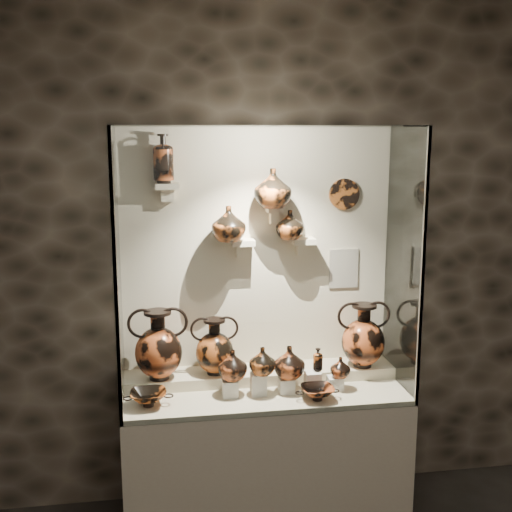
{
  "coord_description": "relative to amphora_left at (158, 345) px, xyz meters",
  "views": [
    {
      "loc": [
        -0.63,
        -1.41,
        2.36
      ],
      "look_at": [
        -0.05,
        2.23,
        1.65
      ],
      "focal_mm": 45.0,
      "sensor_mm": 36.0,
      "label": 1
    }
  ],
  "objects": [
    {
      "name": "amphora_mid",
      "position": [
        0.34,
        0.03,
        -0.04
      ],
      "size": [
        0.31,
        0.31,
        0.35
      ],
      "primitive_type": null,
      "rotation": [
        0.0,
        0.0,
        -0.1
      ],
      "color": "#B65520",
      "rests_on": "rear_tier"
    },
    {
      "name": "glass_left",
      "position": [
        -0.22,
        -0.12,
        0.49
      ],
      "size": [
        0.01,
        0.6,
        1.6
      ],
      "primitive_type": "cube",
      "color": "white",
      "rests_on": "plinth"
    },
    {
      "name": "rear_tier",
      "position": [
        0.63,
        0.06,
        -0.26
      ],
      "size": [
        1.7,
        0.25,
        0.1
      ],
      "primitive_type": "cube",
      "color": "beige",
      "rests_on": "plinth"
    },
    {
      "name": "bracket_ul",
      "position": [
        0.08,
        0.12,
        0.94
      ],
      "size": [
        0.14,
        0.12,
        0.04
      ],
      "primitive_type": "cube",
      "color": "beige",
      "rests_on": "back_panel"
    },
    {
      "name": "pedestal_a",
      "position": [
        0.41,
        -0.17,
        -0.23
      ],
      "size": [
        0.09,
        0.09,
        0.1
      ],
      "primitive_type": "cube",
      "color": "silver",
      "rests_on": "front_tier"
    },
    {
      "name": "plinth",
      "position": [
        0.63,
        -0.12,
        -0.71
      ],
      "size": [
        1.7,
        0.6,
        0.8
      ],
      "primitive_type": "cube",
      "color": "beige",
      "rests_on": "floor"
    },
    {
      "name": "lekythos_tall",
      "position": [
        0.06,
        0.11,
        1.12
      ],
      "size": [
        0.14,
        0.14,
        0.33
      ],
      "primitive_type": null,
      "rotation": [
        0.0,
        0.0,
        0.1
      ],
      "color": "#B24C22",
      "rests_on": "bracket_ul"
    },
    {
      "name": "pedestal_b",
      "position": [
        0.58,
        -0.17,
        -0.22
      ],
      "size": [
        0.09,
        0.09,
        0.13
      ],
      "primitive_type": "cube",
      "color": "silver",
      "rests_on": "front_tier"
    },
    {
      "name": "kylix_right",
      "position": [
        0.91,
        -0.3,
        -0.23
      ],
      "size": [
        0.26,
        0.22,
        0.1
      ],
      "primitive_type": null,
      "rotation": [
        0.0,
        0.0,
        -0.04
      ],
      "color": "#B24C22",
      "rests_on": "front_tier"
    },
    {
      "name": "amphora_right",
      "position": [
        1.28,
        0.01,
        -0.01
      ],
      "size": [
        0.37,
        0.37,
        0.41
      ],
      "primitive_type": null,
      "rotation": [
        0.0,
        0.0,
        -0.16
      ],
      "color": "#B24C22",
      "rests_on": "rear_tier"
    },
    {
      "name": "ovoid_vase_a",
      "position": [
        0.44,
        0.07,
        0.71
      ],
      "size": [
        0.24,
        0.24,
        0.21
      ],
      "primitive_type": "imported",
      "rotation": [
        0.0,
        0.0,
        -0.17
      ],
      "color": "#B65520",
      "rests_on": "bracket_ca"
    },
    {
      "name": "wall_plate",
      "position": [
        1.18,
        0.17,
        0.87
      ],
      "size": [
        0.2,
        0.02,
        0.2
      ],
      "primitive_type": "cylinder",
      "rotation": [
        1.57,
        0.0,
        0.0
      ],
      "color": "#BC5F25",
      "rests_on": "back_panel"
    },
    {
      "name": "ovoid_vase_c",
      "position": [
        0.82,
        0.08,
        0.69
      ],
      "size": [
        0.19,
        0.19,
        0.18
      ],
      "primitive_type": "imported",
      "rotation": [
        0.0,
        0.0,
        0.13
      ],
      "color": "#B65520",
      "rests_on": "bracket_cc"
    },
    {
      "name": "front_tier",
      "position": [
        0.63,
        -0.12,
        -0.3
      ],
      "size": [
        1.68,
        0.58,
        0.03
      ],
      "primitive_type": "cube",
      "color": "beige",
      "rests_on": "plinth"
    },
    {
      "name": "jug_a",
      "position": [
        0.43,
        -0.16,
        -0.09
      ],
      "size": [
        0.19,
        0.19,
        0.18
      ],
      "primitive_type": "imported",
      "rotation": [
        0.0,
        0.0,
        0.11
      ],
      "color": "#B24C22",
      "rests_on": "pedestal_a"
    },
    {
      "name": "bracket_cc",
      "position": [
        0.91,
        0.12,
        0.59
      ],
      "size": [
        0.14,
        0.12,
        0.04
      ],
      "primitive_type": "cube",
      "color": "beige",
      "rests_on": "back_panel"
    },
    {
      "name": "glass_top",
      "position": [
        0.63,
        -0.12,
        1.28
      ],
      "size": [
        1.7,
        0.6,
        0.01
      ],
      "primitive_type": "cube",
      "color": "white",
      "rests_on": "back_panel"
    },
    {
      "name": "bracket_ca",
      "position": [
        0.53,
        0.12,
        0.59
      ],
      "size": [
        0.14,
        0.12,
        0.04
      ],
      "primitive_type": "cube",
      "color": "beige",
      "rests_on": "back_panel"
    },
    {
      "name": "bracket_cb",
      "position": [
        0.73,
        0.12,
        0.79
      ],
      "size": [
        0.1,
        0.12,
        0.04
      ],
      "primitive_type": "cube",
      "color": "beige",
      "rests_on": "back_panel"
    },
    {
      "name": "wall_back",
      "position": [
        0.63,
        0.2,
        0.49
      ],
      "size": [
        5.0,
        0.02,
        3.2
      ],
      "primitive_type": "cube",
      "color": "black",
      "rests_on": "ground"
    },
    {
      "name": "jug_b",
      "position": [
        0.6,
        -0.18,
        -0.07
      ],
      "size": [
        0.17,
        0.17,
        0.17
      ],
      "primitive_type": "imported",
      "rotation": [
        0.0,
        0.0,
        0.09
      ],
      "color": "#B65520",
      "rests_on": "pedestal_b"
    },
    {
      "name": "pedestal_c",
      "position": [
        0.75,
        -0.17,
        -0.24
      ],
      "size": [
        0.09,
        0.09,
        0.09
      ],
      "primitive_type": "cube",
      "color": "silver",
      "rests_on": "front_tier"
    },
    {
      "name": "glass_front",
      "position": [
        0.63,
        -0.41,
        0.49
      ],
      "size": [
        1.7,
        0.01,
        1.6
      ],
      "primitive_type": "cube",
      "color": "white",
      "rests_on": "plinth"
    },
    {
      "name": "lekythos_small",
      "position": [
        0.94,
        -0.15,
        -0.08
      ],
      "size": [
        0.07,
        0.07,
        0.16
      ],
      "primitive_type": null,
      "rotation": [
        0.0,
        0.0,
        0.05
      ],
      "color": "#B65520",
      "rests_on": "pedestal_d"
    },
    {
      "name": "back_panel",
      "position": [
        0.63,
        0.2,
        0.49
      ],
      "size": [
        1.7,
        0.03,
        1.6
      ],
      "primitive_type": "cube",
      "color": "beige",
      "rests_on": "plinth"
    },
    {
      "name": "ovoid_vase_b",
      "position": [
        0.7,
        0.06,
        0.92
      ],
      "size": [
        0.28,
        0.28,
        0.23
      ],
      "primitive_type": "imported",
      "rotation": [
        0.0,
        0.0,
        0.32
      ],
      "color": "#B65520",
      "rests_on": "bracket_cb"
    },
    {
      "name": "frame_post_left",
      "position": [
        -0.21,
        -0.41,
        0.49
      ],
      "size": [
        0.02,
        0.02,
        1.6
      ],
      "primitive_type": "cube",
      "color": "gray",
      "rests_on": "plinth"
    },
    {
      "name": "jug_e",
      "position": [
        1.08,
        -0.18,
        -0.14
      ],
      "size": [
        0.12,
        0.12,
        0.13
      ],
      "primitive_type": "imported",
      "rotation": [
        0.0,
        0.0,
        -0.01
      ],
      "color": "#B24C22",
      "rests_on": "pedestal_e"
    },
    {
      "name": "info_placard",
      "position": [
        1.19,
        0.18,
        0.39
      ],
      "size": [
        0.19,
        0.01,
        0.25
      ],
      "primitive_type": "cube",
      "color": "beige",
      "rests_on": "back_panel"
    },
    {
      "name": "amphora_left",
      "position": [
        0.0,
        0.0,
        0.0
      ],
      "size": [
        0.43,
        0.43,
        0.43
      ],
      "primitive_type": null,
      "rotation": [
        0.0,
        0.0,
        0.29
      ],
      "color": "#B24C22",
      "rests_on": "rear_tier"
    },
    {
      "name": "jug_c",
      "position": [
        0.77,
        -0.16,
        -0.1
      ],
      "size": [
        0.24,
        0.24,
        0.2
      ],
      "primitive_type": "imported",
      "rotation": [
        0.0,
        0.0,
        0.36
      ],
      "color": "#B24C22",
      "rests_on": "pedestal_c"
    },
    {
      "name": "glass_right",
      "position": [
        1.48,
        -0.12,
        0.49
      ],
      "size": [
        0.01,
        0.6,
        1.6
      ],
      "primitive_type": "cube",
      "color": "white",
      "rests_on": "plinth"
    },
    {
      "name": "frame_post_right",
      "position": [
        1.47,
        -0.41,
        0.49
      ],
      "size": [
        0.02,
        0.02,
        1.6
      ],
      "primitive_type": "cube",
      "color": "gray",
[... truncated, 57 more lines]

